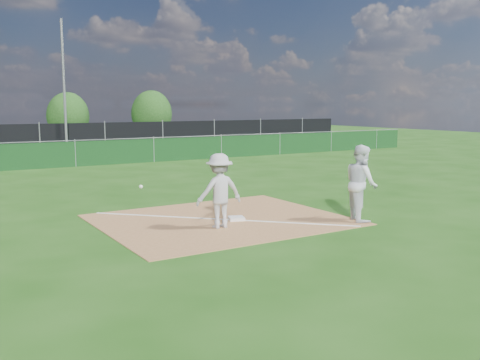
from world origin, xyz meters
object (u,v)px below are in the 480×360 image
Objects in this scene: light_pole at (64,87)px; first_base at (236,218)px; car_mid at (32,138)px; tree_mid at (68,116)px; play_at_first at (219,191)px; tree_right at (152,114)px; runner at (361,183)px; car_right at (100,136)px.

light_pole is 22.34m from first_base.
car_mid is 6.68m from tree_mid.
tree_right reaches higher than play_at_first.
first_base is at bearing -96.98° from tree_mid.
runner is 0.47× the size of car_mid.
car_mid is 4.64m from car_right.
car_mid is at bearing 89.64° from first_base.
play_at_first is 1.40× the size of runner.
light_pole is at bearing 86.86° from first_base.
play_at_first is 0.65× the size of tree_right.
first_base is at bearing 32.72° from play_at_first.
first_base is at bearing -108.93° from tree_right.
tree_mid is (3.98, 32.51, 1.96)m from first_base.
tree_right is (10.94, 5.24, 1.45)m from car_mid.
tree_mid is at bearing 179.26° from tree_right.
light_pole is 1.74× the size of car_right.
runner is at bearing -31.11° from first_base.
tree_mid is (4.76, 33.01, 1.11)m from play_at_first.
runner is at bearing -160.65° from car_right.
car_mid is at bearing 101.19° from light_pole.
car_right is 1.11× the size of tree_right.
play_at_first is at bearing -98.20° from tree_mid.
play_at_first is at bearing 93.99° from runner.
play_at_first is 0.59× the size of car_right.
light_pole reaches higher than first_base.
play_at_first is 33.37m from tree_mid.
car_mid is (0.95, 27.67, -0.22)m from play_at_first.
runner reaches higher than car_right.
light_pole is 4.11× the size of runner.
runner is 34.18m from tree_mid.
first_base is at bearing 80.91° from runner.
runner is at bearing -86.34° from light_pole.
tree_right is at bearing 71.07° from first_base.
light_pole is 14.52m from tree_right.
car_right is (3.60, 4.92, -3.32)m from light_pole.
play_at_first is at bearing -175.32° from car_mid.
runner is (1.51, -23.60, -3.03)m from light_pole.
car_mid is at bearing 109.95° from car_right.
first_base is at bearing -93.14° from light_pole.
tree_mid is (-0.83, 5.62, 1.34)m from car_right.
light_pole reaches higher than tree_mid.
first_base is 1.26m from play_at_first.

